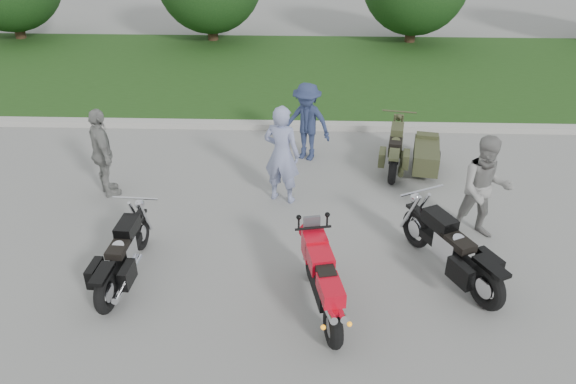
{
  "coord_description": "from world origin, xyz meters",
  "views": [
    {
      "loc": [
        0.38,
        -6.55,
        5.46
      ],
      "look_at": [
        0.1,
        1.52,
        0.8
      ],
      "focal_mm": 35.0,
      "sensor_mm": 36.0,
      "label": 1
    }
  ],
  "objects_px": {
    "cruiser_left": "(122,258)",
    "cruiser_right": "(454,252)",
    "person_grey": "(485,189)",
    "cruiser_sidecar": "(413,154)",
    "person_denim": "(307,122)",
    "sportbike_red": "(323,281)",
    "person_stripe": "(282,155)",
    "person_back": "(103,153)"
  },
  "relations": [
    {
      "from": "cruiser_sidecar",
      "to": "person_grey",
      "type": "relative_size",
      "value": 1.14
    },
    {
      "from": "cruiser_left",
      "to": "cruiser_right",
      "type": "relative_size",
      "value": 0.99
    },
    {
      "from": "cruiser_sidecar",
      "to": "person_back",
      "type": "relative_size",
      "value": 1.2
    },
    {
      "from": "sportbike_red",
      "to": "cruiser_left",
      "type": "bearing_deg",
      "value": 157.03
    },
    {
      "from": "person_denim",
      "to": "person_back",
      "type": "height_order",
      "value": "person_back"
    },
    {
      "from": "cruiser_sidecar",
      "to": "cruiser_left",
      "type": "bearing_deg",
      "value": -132.03
    },
    {
      "from": "person_stripe",
      "to": "cruiser_left",
      "type": "bearing_deg",
      "value": 67.38
    },
    {
      "from": "cruiser_left",
      "to": "person_grey",
      "type": "relative_size",
      "value": 1.16
    },
    {
      "from": "sportbike_red",
      "to": "cruiser_sidecar",
      "type": "relative_size",
      "value": 0.93
    },
    {
      "from": "cruiser_sidecar",
      "to": "person_grey",
      "type": "distance_m",
      "value": 2.56
    },
    {
      "from": "person_grey",
      "to": "person_back",
      "type": "distance_m",
      "value": 6.84
    },
    {
      "from": "sportbike_red",
      "to": "cruiser_right",
      "type": "bearing_deg",
      "value": 11.24
    },
    {
      "from": "cruiser_right",
      "to": "person_stripe",
      "type": "xyz_separation_m",
      "value": [
        -2.69,
        2.25,
        0.49
      ]
    },
    {
      "from": "cruiser_left",
      "to": "person_grey",
      "type": "distance_m",
      "value": 5.85
    },
    {
      "from": "sportbike_red",
      "to": "person_grey",
      "type": "height_order",
      "value": "person_grey"
    },
    {
      "from": "person_denim",
      "to": "sportbike_red",
      "type": "bearing_deg",
      "value": -61.11
    },
    {
      "from": "cruiser_sidecar",
      "to": "person_denim",
      "type": "xyz_separation_m",
      "value": [
        -2.2,
        0.49,
        0.47
      ]
    },
    {
      "from": "cruiser_right",
      "to": "person_denim",
      "type": "distance_m",
      "value": 4.63
    },
    {
      "from": "cruiser_right",
      "to": "person_back",
      "type": "distance_m",
      "value": 6.5
    },
    {
      "from": "person_grey",
      "to": "cruiser_right",
      "type": "bearing_deg",
      "value": -117.74
    },
    {
      "from": "person_stripe",
      "to": "person_back",
      "type": "relative_size",
      "value": 1.09
    },
    {
      "from": "person_stripe",
      "to": "person_denim",
      "type": "relative_size",
      "value": 1.12
    },
    {
      "from": "cruiser_sidecar",
      "to": "person_stripe",
      "type": "distance_m",
      "value": 3.0
    },
    {
      "from": "person_grey",
      "to": "person_denim",
      "type": "xyz_separation_m",
      "value": [
        -2.93,
        2.88,
        -0.07
      ]
    },
    {
      "from": "person_stripe",
      "to": "person_denim",
      "type": "xyz_separation_m",
      "value": [
        0.45,
        1.78,
        -0.1
      ]
    },
    {
      "from": "cruiser_sidecar",
      "to": "sportbike_red",
      "type": "bearing_deg",
      "value": -103.53
    },
    {
      "from": "person_stripe",
      "to": "person_denim",
      "type": "distance_m",
      "value": 1.84
    },
    {
      "from": "cruiser_left",
      "to": "cruiser_sidecar",
      "type": "bearing_deg",
      "value": 41.12
    },
    {
      "from": "sportbike_red",
      "to": "person_back",
      "type": "relative_size",
      "value": 1.12
    },
    {
      "from": "person_stripe",
      "to": "person_grey",
      "type": "distance_m",
      "value": 3.55
    },
    {
      "from": "cruiser_left",
      "to": "cruiser_sidecar",
      "type": "distance_m",
      "value": 6.22
    },
    {
      "from": "person_denim",
      "to": "person_back",
      "type": "distance_m",
      "value": 4.15
    },
    {
      "from": "sportbike_red",
      "to": "cruiser_sidecar",
      "type": "height_order",
      "value": "sportbike_red"
    },
    {
      "from": "cruiser_right",
      "to": "cruiser_sidecar",
      "type": "distance_m",
      "value": 3.54
    },
    {
      "from": "cruiser_right",
      "to": "person_grey",
      "type": "xyz_separation_m",
      "value": [
        0.68,
        1.15,
        0.46
      ]
    },
    {
      "from": "sportbike_red",
      "to": "cruiser_left",
      "type": "relative_size",
      "value": 0.91
    },
    {
      "from": "cruiser_right",
      "to": "person_grey",
      "type": "bearing_deg",
      "value": 32.63
    },
    {
      "from": "cruiser_left",
      "to": "person_grey",
      "type": "xyz_separation_m",
      "value": [
        5.66,
        1.4,
        0.5
      ]
    },
    {
      "from": "cruiser_right",
      "to": "person_back",
      "type": "xyz_separation_m",
      "value": [
        -6.05,
        2.36,
        0.41
      ]
    },
    {
      "from": "person_back",
      "to": "sportbike_red",
      "type": "bearing_deg",
      "value": -159.83
    },
    {
      "from": "person_stripe",
      "to": "person_grey",
      "type": "height_order",
      "value": "person_stripe"
    },
    {
      "from": "sportbike_red",
      "to": "cruiser_left",
      "type": "xyz_separation_m",
      "value": [
        -2.98,
        0.6,
        -0.13
      ]
    }
  ]
}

